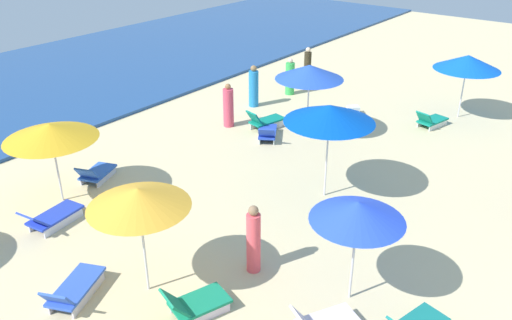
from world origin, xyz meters
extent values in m
cylinder|color=silver|center=(-2.80, 9.70, 1.01)|extent=(0.05, 0.05, 2.01)
cone|color=gold|center=(-2.80, 9.70, 2.21)|extent=(2.03, 2.03, 0.40)
cube|color=silver|center=(-3.74, 10.44, 0.12)|extent=(1.15, 0.55, 0.24)
cube|color=silver|center=(-3.96, 10.91, 0.12)|extent=(1.15, 0.55, 0.24)
cube|color=blue|center=(-3.85, 10.67, 0.27)|extent=(1.51, 1.13, 0.06)
cube|color=blue|center=(-4.43, 10.41, 0.46)|extent=(0.51, 0.65, 0.42)
cube|color=silver|center=(-2.73, 8.10, 0.11)|extent=(0.97, 0.37, 0.21)
cube|color=silver|center=(-2.54, 8.64, 0.11)|extent=(0.97, 0.37, 0.21)
cube|color=#15815B|center=(-2.63, 8.37, 0.24)|extent=(1.28, 1.00, 0.06)
cube|color=#15815B|center=(-3.12, 8.54, 0.46)|extent=(0.58, 0.73, 0.46)
cylinder|color=silver|center=(2.85, 8.83, 1.09)|extent=(0.05, 0.05, 2.18)
cone|color=#0545B7|center=(2.85, 8.83, 2.41)|extent=(2.39, 2.39, 0.46)
cylinder|color=silver|center=(5.90, 11.38, 1.04)|extent=(0.05, 0.05, 2.08)
cone|color=blue|center=(5.90, 11.38, 2.32)|extent=(2.26, 2.26, 0.47)
cube|color=silver|center=(5.15, 12.19, 0.10)|extent=(1.01, 0.67, 0.21)
cube|color=silver|center=(4.89, 12.59, 0.10)|extent=(1.01, 0.67, 0.21)
cube|color=#2444B7|center=(5.02, 12.39, 0.24)|extent=(1.40, 1.18, 0.06)
cube|color=#2444B7|center=(4.51, 12.07, 0.44)|extent=(0.59, 0.64, 0.44)
cube|color=silver|center=(5.68, 12.69, 0.13)|extent=(1.14, 0.30, 0.26)
cube|color=silver|center=(5.79, 13.18, 0.13)|extent=(1.14, 0.30, 0.26)
cube|color=#0D7A67|center=(5.73, 12.94, 0.29)|extent=(1.39, 0.86, 0.06)
cube|color=#0D7A67|center=(5.15, 13.07, 0.53)|extent=(0.48, 0.62, 0.51)
cylinder|color=silver|center=(-0.44, 6.25, 0.93)|extent=(0.05, 0.05, 1.87)
cone|color=blue|center=(-0.44, 6.25, 2.07)|extent=(1.85, 1.85, 0.40)
cube|color=silver|center=(-1.46, 6.31, 0.12)|extent=(0.93, 0.52, 0.23)
cylinder|color=silver|center=(10.98, 7.90, 0.92)|extent=(0.05, 0.05, 1.85)
cone|color=blue|center=(10.98, 7.90, 2.11)|extent=(2.36, 2.36, 0.52)
cube|color=silver|center=(9.46, 8.10, 0.10)|extent=(1.03, 0.29, 0.20)
cube|color=silver|center=(9.58, 8.58, 0.10)|extent=(1.03, 0.29, 0.20)
cube|color=#0F7F69|center=(9.52, 8.34, 0.23)|extent=(1.27, 0.85, 0.06)
cube|color=#0F7F69|center=(9.00, 8.47, 0.44)|extent=(0.48, 0.62, 0.46)
cylinder|color=silver|center=(-1.74, 14.32, 0.91)|extent=(0.05, 0.05, 1.82)
cone|color=gold|center=(-1.74, 14.32, 2.02)|extent=(2.40, 2.40, 0.41)
cube|color=silver|center=(-2.49, 13.15, 0.11)|extent=(1.21, 0.21, 0.23)
cube|color=silver|center=(-2.56, 13.68, 0.11)|extent=(1.21, 0.21, 0.23)
cube|color=#223CC1|center=(-2.53, 13.42, 0.26)|extent=(1.42, 0.82, 0.06)
cube|color=#223CC1|center=(-3.14, 13.33, 0.47)|extent=(0.54, 0.66, 0.46)
cube|color=silver|center=(-0.28, 14.31, 0.09)|extent=(0.96, 0.41, 0.19)
cube|color=silver|center=(-0.48, 14.80, 0.09)|extent=(0.96, 0.41, 0.19)
cube|color=blue|center=(-0.38, 14.55, 0.22)|extent=(1.28, 1.00, 0.06)
cube|color=blue|center=(-0.86, 14.37, 0.42)|extent=(0.53, 0.68, 0.43)
cylinder|color=green|center=(9.27, 14.41, 0.67)|extent=(0.51, 0.51, 1.33)
sphere|color=beige|center=(9.27, 14.41, 1.42)|extent=(0.20, 0.20, 0.20)
cylinder|color=#D4445B|center=(5.04, 14.16, 0.70)|extent=(0.48, 0.48, 1.39)
sphere|color=#92643E|center=(5.04, 14.16, 1.48)|extent=(0.20, 0.20, 0.20)
cylinder|color=#207CC5|center=(7.21, 14.72, 0.71)|extent=(0.39, 0.39, 1.42)
sphere|color=olive|center=(7.21, 14.72, 1.53)|extent=(0.24, 0.24, 0.24)
cylinder|color=#EE4F5A|center=(-0.94, 8.36, 0.71)|extent=(0.38, 0.38, 1.42)
sphere|color=#8D6C4E|center=(-0.94, 8.36, 1.52)|extent=(0.22, 0.22, 0.22)
cylinder|color=#312A1A|center=(10.76, 14.51, 0.73)|extent=(0.43, 0.43, 1.46)
sphere|color=beige|center=(10.76, 14.51, 1.56)|extent=(0.22, 0.22, 0.22)
cube|color=white|center=(8.85, 11.18, 0.15)|extent=(0.55, 0.56, 0.30)
camera|label=1|loc=(-8.32, 2.58, 7.32)|focal=37.00mm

